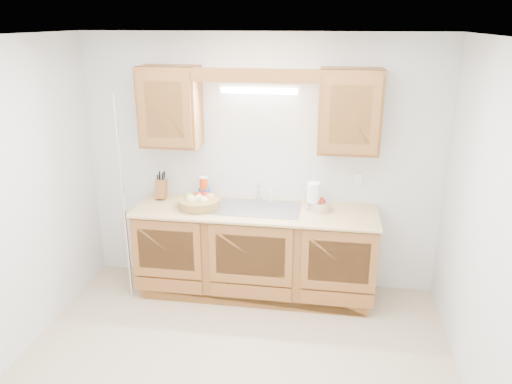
% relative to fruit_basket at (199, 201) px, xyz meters
% --- Properties ---
extents(room, '(3.52, 3.50, 2.50)m').
position_rel_fruit_basket_xyz_m(room, '(0.54, -1.17, 0.29)').
color(room, '#C3B18D').
rests_on(room, ground).
extents(base_cabinets, '(2.20, 0.60, 0.86)m').
position_rel_fruit_basket_xyz_m(base_cabinets, '(0.54, 0.03, -0.52)').
color(base_cabinets, brown).
rests_on(base_cabinets, ground).
extents(countertop, '(2.30, 0.63, 0.04)m').
position_rel_fruit_basket_xyz_m(countertop, '(0.54, 0.02, -0.08)').
color(countertop, tan).
rests_on(countertop, base_cabinets).
extents(upper_cabinet_left, '(0.55, 0.33, 0.75)m').
position_rel_fruit_basket_xyz_m(upper_cabinet_left, '(-0.29, 0.17, 0.87)').
color(upper_cabinet_left, brown).
rests_on(upper_cabinet_left, room).
extents(upper_cabinet_right, '(0.55, 0.33, 0.75)m').
position_rel_fruit_basket_xyz_m(upper_cabinet_right, '(1.37, 0.17, 0.87)').
color(upper_cabinet_right, brown).
rests_on(upper_cabinet_right, room).
extents(valance, '(2.20, 0.05, 0.12)m').
position_rel_fruit_basket_xyz_m(valance, '(0.54, 0.02, 1.18)').
color(valance, brown).
rests_on(valance, room).
extents(fluorescent_fixture, '(0.76, 0.08, 0.08)m').
position_rel_fruit_basket_xyz_m(fluorescent_fixture, '(0.54, 0.25, 1.04)').
color(fluorescent_fixture, white).
rests_on(fluorescent_fixture, room).
extents(sink, '(0.84, 0.46, 0.36)m').
position_rel_fruit_basket_xyz_m(sink, '(0.54, 0.04, -0.13)').
color(sink, '#9E9EA3').
rests_on(sink, countertop).
extents(wire_shelf_pole, '(0.03, 0.03, 2.00)m').
position_rel_fruit_basket_xyz_m(wire_shelf_pole, '(-0.66, -0.23, 0.04)').
color(wire_shelf_pole, silver).
rests_on(wire_shelf_pole, ground).
extents(outlet_plate, '(0.08, 0.01, 0.12)m').
position_rel_fruit_basket_xyz_m(outlet_plate, '(1.49, 0.33, 0.19)').
color(outlet_plate, white).
rests_on(outlet_plate, room).
extents(fruit_basket, '(0.49, 0.49, 0.13)m').
position_rel_fruit_basket_xyz_m(fruit_basket, '(0.00, 0.00, 0.00)').
color(fruit_basket, '#A47F42').
rests_on(fruit_basket, countertop).
extents(knife_block, '(0.10, 0.16, 0.28)m').
position_rel_fruit_basket_xyz_m(knife_block, '(-0.44, 0.18, 0.05)').
color(knife_block, brown).
rests_on(knife_block, countertop).
extents(orange_canister, '(0.09, 0.09, 0.24)m').
position_rel_fruit_basket_xyz_m(orange_canister, '(0.00, 0.19, 0.07)').
color(orange_canister, '#DA470C').
rests_on(orange_canister, countertop).
extents(soap_bottle, '(0.10, 0.11, 0.19)m').
position_rel_fruit_basket_xyz_m(soap_bottle, '(0.00, 0.19, 0.04)').
color(soap_bottle, blue).
rests_on(soap_bottle, countertop).
extents(sponge, '(0.12, 0.08, 0.03)m').
position_rel_fruit_basket_xyz_m(sponge, '(1.08, 0.27, -0.05)').
color(sponge, '#CC333F').
rests_on(sponge, countertop).
extents(paper_towel, '(0.15, 0.15, 0.31)m').
position_rel_fruit_basket_xyz_m(paper_towel, '(1.08, 0.09, 0.07)').
color(paper_towel, silver).
rests_on(paper_towel, countertop).
extents(apple_bowl, '(0.26, 0.26, 0.12)m').
position_rel_fruit_basket_xyz_m(apple_bowl, '(1.13, 0.10, -0.01)').
color(apple_bowl, silver).
rests_on(apple_bowl, countertop).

